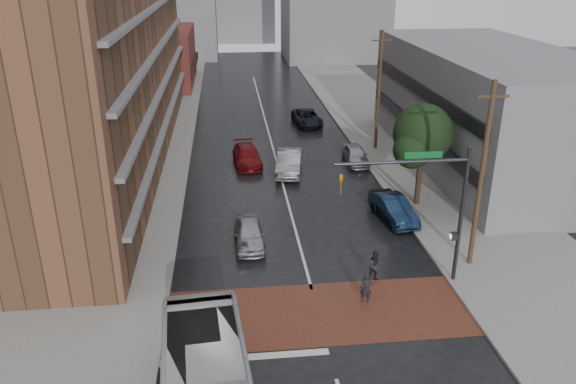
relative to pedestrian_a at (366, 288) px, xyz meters
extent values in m
plane|color=black|center=(-2.40, -1.14, -0.79)|extent=(160.00, 160.00, 0.00)
cube|color=brown|center=(-2.40, -0.64, -0.78)|extent=(14.00, 5.00, 0.02)
cube|color=gray|center=(-13.90, 23.86, -0.71)|extent=(9.00, 90.00, 0.15)
cube|color=gray|center=(9.10, 23.86, -0.71)|extent=(9.00, 90.00, 0.15)
cube|color=brown|center=(-14.40, 52.86, 2.71)|extent=(8.00, 16.00, 7.00)
cube|color=slate|center=(14.10, 18.86, 3.71)|extent=(11.00, 26.00, 9.00)
cylinder|color=#332319|center=(6.10, 10.86, 1.21)|extent=(0.36, 0.36, 4.00)
sphere|color=black|center=(6.10, 10.86, 4.21)|extent=(3.80, 3.80, 3.80)
sphere|color=black|center=(5.20, 10.06, 3.41)|extent=(2.40, 2.40, 2.40)
sphere|color=black|center=(6.90, 11.66, 3.61)|extent=(2.60, 2.60, 2.60)
cylinder|color=#2D2D33|center=(4.90, 1.36, 2.81)|extent=(0.20, 0.20, 7.20)
cylinder|color=#2D2D33|center=(1.70, 1.36, 5.81)|extent=(6.40, 0.16, 0.16)
imported|color=gold|center=(-1.10, 1.36, 4.81)|extent=(0.20, 0.16, 1.00)
cube|color=#0C5926|center=(2.70, 1.36, 6.11)|extent=(1.80, 0.05, 0.30)
cube|color=#2D2D33|center=(4.65, 1.36, 1.81)|extent=(0.30, 0.30, 0.35)
cylinder|color=#473321|center=(6.40, 2.86, 4.21)|extent=(0.26, 0.26, 10.00)
cube|color=#473321|center=(6.40, 2.86, 8.41)|extent=(1.60, 0.12, 0.12)
cylinder|color=#473321|center=(6.40, 22.86, 4.21)|extent=(0.26, 0.26, 10.00)
cube|color=#473321|center=(6.40, 22.86, 8.41)|extent=(1.60, 0.12, 0.12)
imported|color=black|center=(0.00, 0.00, 0.00)|extent=(0.66, 0.52, 1.58)
imported|color=black|center=(0.95, 1.86, 0.06)|extent=(0.93, 0.78, 1.69)
imported|color=#ADAEB5|center=(-5.26, 6.47, -0.08)|extent=(1.73, 4.19, 1.42)
imported|color=#B0B2B9|center=(-1.68, 17.93, 0.06)|extent=(2.62, 5.40, 1.71)
imported|color=maroon|center=(-4.79, 20.18, -0.06)|extent=(2.44, 5.17, 1.46)
imported|color=black|center=(1.61, 31.16, -0.05)|extent=(2.79, 5.45, 1.47)
imported|color=#122440|center=(3.90, 8.86, -0.03)|extent=(2.29, 4.80, 1.52)
imported|color=black|center=(3.90, 8.86, -0.16)|extent=(2.43, 4.58, 1.26)
imported|color=#ABAEB3|center=(3.86, 19.51, -0.07)|extent=(1.72, 4.22, 1.43)
camera|label=1|loc=(-6.21, -22.30, 14.48)|focal=35.00mm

